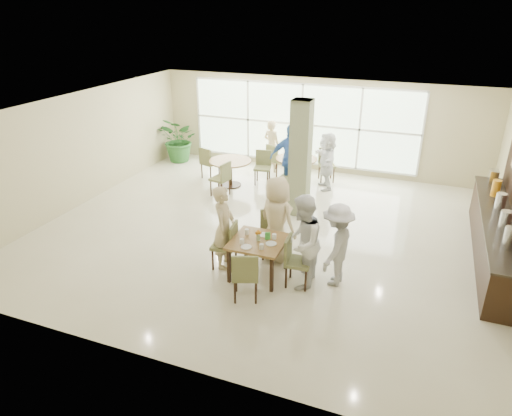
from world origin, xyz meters
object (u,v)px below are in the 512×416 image
(round_table_left, at_px, (230,166))
(adult_b, at_px, (327,161))
(main_table, at_px, (258,245))
(teen_standing, at_px, (337,245))
(teen_right, at_px, (302,242))
(buffet_counter, at_px, (496,233))
(round_table_right, at_px, (296,163))
(teen_left, at_px, (224,227))
(adult_a, at_px, (290,160))
(potted_plant, at_px, (180,140))
(teen_far, at_px, (277,219))
(adult_standing, at_px, (272,146))

(round_table_left, xyz_separation_m, adult_b, (2.57, 0.78, 0.21))
(main_table, xyz_separation_m, teen_standing, (1.41, 0.28, 0.13))
(teen_right, relative_size, adult_b, 1.11)
(main_table, distance_m, buffet_counter, 4.82)
(main_table, distance_m, round_table_right, 5.05)
(teen_left, distance_m, teen_standing, 2.16)
(adult_a, xyz_separation_m, adult_b, (0.84, 0.71, -0.16))
(potted_plant, bearing_deg, main_table, -48.98)
(potted_plant, height_order, adult_b, adult_b)
(main_table, xyz_separation_m, adult_a, (-0.69, 4.20, 0.29))
(teen_left, height_order, teen_right, teen_right)
(potted_plant, bearing_deg, teen_standing, -40.19)
(teen_right, bearing_deg, round_table_left, -145.24)
(teen_left, height_order, adult_b, teen_left)
(potted_plant, bearing_deg, round_table_left, -30.38)
(adult_a, bearing_deg, round_table_right, 90.80)
(teen_far, relative_size, teen_standing, 1.11)
(adult_b, height_order, adult_standing, adult_b)
(teen_left, bearing_deg, teen_far, -62.55)
(round_table_left, height_order, adult_standing, adult_standing)
(round_table_left, xyz_separation_m, teen_far, (2.53, -3.40, 0.29))
(teen_standing, xyz_separation_m, adult_a, (-2.09, 3.92, 0.17))
(potted_plant, xyz_separation_m, adult_a, (4.14, -1.34, 0.23))
(potted_plant, distance_m, adult_standing, 3.09)
(round_table_left, xyz_separation_m, teen_left, (1.66, -4.02, 0.25))
(round_table_left, bearing_deg, main_table, -59.73)
(teen_far, xyz_separation_m, adult_b, (0.04, 4.18, -0.08))
(teen_standing, height_order, adult_a, adult_a)
(potted_plant, xyz_separation_m, adult_standing, (3.09, 0.18, 0.07))
(adult_b, bearing_deg, teen_standing, -7.25)
(round_table_right, height_order, teen_left, teen_left)
(adult_a, bearing_deg, potted_plant, 159.10)
(teen_far, bearing_deg, round_table_left, -28.84)
(round_table_right, relative_size, teen_right, 0.67)
(adult_standing, bearing_deg, adult_a, 143.85)
(round_table_right, xyz_separation_m, teen_right, (1.58, -5.01, 0.30))
(teen_left, height_order, adult_a, adult_a)
(buffet_counter, relative_size, potted_plant, 3.24)
(round_table_right, bearing_deg, potted_plant, 172.34)
(teen_left, xyz_separation_m, teen_far, (0.86, 0.62, 0.04))
(round_table_left, xyz_separation_m, adult_standing, (0.67, 1.60, 0.21))
(round_table_right, xyz_separation_m, adult_a, (0.05, -0.79, 0.37))
(main_table, height_order, potted_plant, potted_plant)
(round_table_left, bearing_deg, adult_b, 16.87)
(buffet_counter, distance_m, adult_b, 4.81)
(teen_left, relative_size, adult_b, 1.05)
(teen_standing, bearing_deg, adult_b, -157.85)
(teen_right, distance_m, adult_b, 4.97)
(round_table_left, bearing_deg, teen_right, -51.88)
(teen_standing, xyz_separation_m, adult_standing, (-3.15, 5.45, 0.01))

